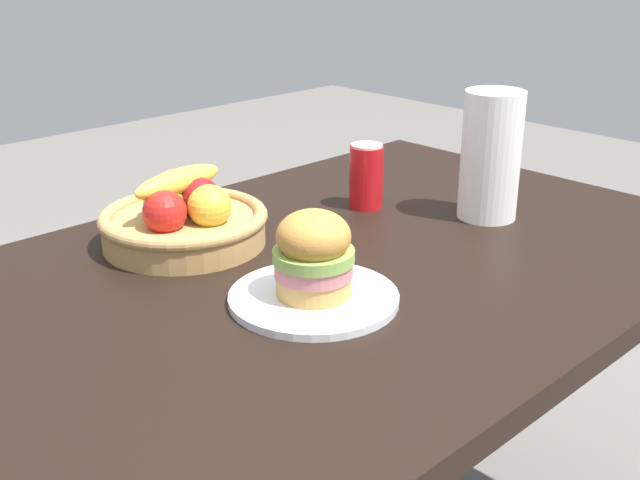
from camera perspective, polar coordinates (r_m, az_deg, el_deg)
dining_table at (r=1.34m, az=0.70°, el=-5.60°), size 1.40×0.90×0.75m
plate at (r=1.16m, az=-0.46°, el=-4.18°), size 0.25×0.25×0.01m
sandwich at (r=1.13m, az=-0.47°, el=-1.03°), size 0.12×0.12×0.13m
soda_can at (r=1.54m, az=3.36°, el=4.63°), size 0.07×0.07×0.13m
fruit_basket at (r=1.38m, az=-9.83°, el=1.57°), size 0.29×0.29×0.14m
paper_towel_roll at (r=1.50m, az=12.23°, el=5.97°), size 0.11×0.11×0.24m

